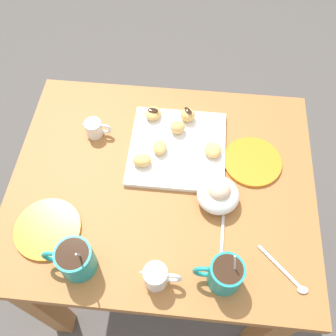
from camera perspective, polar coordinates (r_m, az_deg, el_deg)
name	(u,v)px	position (r m, az deg, el deg)	size (l,w,h in m)	color
ground_plane	(164,261)	(1.81, -0.57, -13.85)	(8.00, 8.00, 0.00)	#514C47
dining_table	(163,205)	(1.26, -0.81, -5.56)	(0.90, 0.74, 0.75)	#A36633
pastry_plate_square	(177,148)	(1.17, 1.43, 3.01)	(0.29, 0.29, 0.02)	white
coffee_mug_teal_left	(225,274)	(0.97, 8.55, -15.50)	(0.12, 0.09, 0.14)	teal
coffee_mug_teal_right	(75,259)	(1.00, -13.86, -13.17)	(0.13, 0.09, 0.14)	teal
cream_pitcher_white	(156,276)	(0.97, -1.76, -15.99)	(0.10, 0.06, 0.07)	white
ice_cream_bowl	(218,194)	(1.06, 7.58, -3.93)	(0.12, 0.12, 0.09)	white
chocolate_sauce_pitcher	(94,128)	(1.21, -11.07, 5.96)	(0.09, 0.05, 0.06)	white
saucer_orange_left	(48,229)	(1.10, -17.69, -8.72)	(0.18, 0.18, 0.01)	orange
saucer_orange_right	(252,162)	(1.17, 12.59, 0.96)	(0.18, 0.18, 0.01)	orange
loose_spoon_near_saucer	(222,246)	(1.04, 8.09, -11.51)	(0.03, 0.16, 0.01)	silver
loose_spoon_by_plate	(288,275)	(1.05, 17.62, -15.14)	(0.12, 0.12, 0.01)	silver
beignet_0	(178,127)	(1.18, 1.46, 6.17)	(0.04, 0.05, 0.04)	#E5B260
beignet_1	(213,150)	(1.15, 6.77, 2.71)	(0.06, 0.05, 0.03)	#E5B260
beignet_2	(142,160)	(1.12, -3.94, 1.19)	(0.04, 0.06, 0.03)	#E5B260
beignet_3	(188,115)	(1.21, 3.00, 7.98)	(0.05, 0.05, 0.04)	#E5B260
chocolate_drizzle_3	(188,111)	(1.20, 3.05, 8.63)	(0.03, 0.02, 0.01)	black
beignet_4	(160,147)	(1.14, -1.23, 3.13)	(0.05, 0.04, 0.03)	#E5B260
beignet_5	(153,114)	(1.22, -2.24, 8.19)	(0.05, 0.06, 0.03)	#E5B260
chocolate_drizzle_5	(153,110)	(1.21, -2.26, 8.68)	(0.03, 0.02, 0.01)	black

